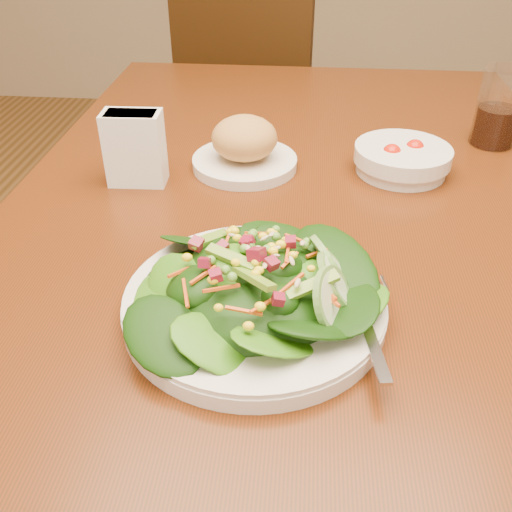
{
  "coord_description": "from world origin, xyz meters",
  "views": [
    {
      "loc": [
        -0.0,
        -0.73,
        1.17
      ],
      "look_at": [
        -0.05,
        -0.22,
        0.81
      ],
      "focal_mm": 40.0,
      "sensor_mm": 36.0,
      "label": 1
    }
  ],
  "objects": [
    {
      "name": "napkin_holder",
      "position": [
        -0.26,
        0.06,
        0.81
      ],
      "size": [
        0.09,
        0.05,
        0.11
      ],
      "rotation": [
        0.0,
        0.0,
        0.04
      ],
      "color": "white",
      "rests_on": "dining_table"
    },
    {
      "name": "chair_far",
      "position": [
        -0.17,
        1.08,
        0.51
      ],
      "size": [
        0.52,
        0.53,
        0.96
      ],
      "rotation": [
        0.0,
        0.0,
        2.93
      ],
      "color": "black",
      "rests_on": "ground_plane"
    },
    {
      "name": "drinking_glass",
      "position": [
        0.33,
        0.26,
        0.81
      ],
      "size": [
        0.08,
        0.08,
        0.13
      ],
      "color": "silver",
      "rests_on": "dining_table"
    },
    {
      "name": "salad_plate",
      "position": [
        -0.04,
        -0.24,
        0.78
      ],
      "size": [
        0.3,
        0.29,
        0.09
      ],
      "rotation": [
        0.0,
        0.0,
        -0.33
      ],
      "color": "silver",
      "rests_on": "dining_table"
    },
    {
      "name": "ground_plane",
      "position": [
        0.0,
        0.0,
        0.0
      ],
      "size": [
        5.0,
        5.0,
        0.0
      ],
      "primitive_type": "plane",
      "color": "#9B652F"
    },
    {
      "name": "bread_plate",
      "position": [
        -0.1,
        0.13,
        0.79
      ],
      "size": [
        0.17,
        0.17,
        0.09
      ],
      "color": "silver",
      "rests_on": "dining_table"
    },
    {
      "name": "dining_table",
      "position": [
        0.0,
        0.0,
        0.65
      ],
      "size": [
        0.9,
        1.4,
        0.75
      ],
      "color": "#552008",
      "rests_on": "ground_plane"
    },
    {
      "name": "tomato_bowl",
      "position": [
        0.16,
        0.13,
        0.77
      ],
      "size": [
        0.16,
        0.16,
        0.05
      ],
      "color": "silver",
      "rests_on": "dining_table"
    }
  ]
}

